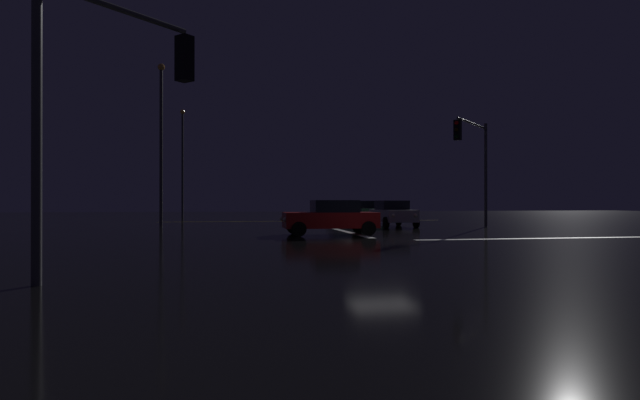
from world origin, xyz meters
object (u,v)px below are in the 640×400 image
(sedan_gray, at_px, (341,210))
(sedan_red_crossing, at_px, (331,217))
(traffic_signal_sw, at_px, (112,81))
(sedan_silver, at_px, (392,213))
(sedan_green, at_px, (366,211))
(traffic_signal_ne, at_px, (474,152))
(streetlamp_left_far, at_px, (183,156))
(streetlamp_left_near, at_px, (161,133))

(sedan_gray, bearing_deg, sedan_red_crossing, -103.75)
(traffic_signal_sw, bearing_deg, sedan_silver, 57.33)
(sedan_silver, relative_size, sedan_green, 1.00)
(sedan_gray, relative_size, traffic_signal_ne, 0.71)
(sedan_red_crossing, bearing_deg, streetlamp_left_far, 108.09)
(sedan_gray, height_order, traffic_signal_ne, traffic_signal_ne)
(sedan_green, xyz_separation_m, streetlamp_left_near, (-13.98, -2.56, 4.98))
(traffic_signal_ne, bearing_deg, streetlamp_left_far, 128.02)
(sedan_silver, bearing_deg, sedan_green, 89.15)
(sedan_silver, distance_m, streetlamp_left_near, 15.21)
(sedan_red_crossing, height_order, traffic_signal_sw, traffic_signal_sw)
(sedan_red_crossing, relative_size, streetlamp_left_near, 0.43)
(sedan_green, relative_size, streetlamp_left_far, 0.43)
(streetlamp_left_near, bearing_deg, sedan_green, 10.38)
(sedan_green, distance_m, streetlamp_left_near, 15.06)
(traffic_signal_ne, relative_size, streetlamp_left_far, 0.61)
(sedan_gray, relative_size, traffic_signal_sw, 0.75)
(sedan_red_crossing, bearing_deg, traffic_signal_sw, -120.12)
(sedan_green, relative_size, sedan_gray, 1.00)
(traffic_signal_ne, bearing_deg, sedan_gray, 105.05)
(sedan_green, height_order, traffic_signal_sw, traffic_signal_sw)
(sedan_gray, height_order, traffic_signal_sw, traffic_signal_sw)
(sedan_red_crossing, distance_m, traffic_signal_sw, 14.18)
(sedan_silver, xyz_separation_m, traffic_signal_sw, (-12.13, -18.92, 3.14))
(sedan_green, bearing_deg, sedan_red_crossing, -111.81)
(sedan_green, height_order, sedan_gray, same)
(sedan_red_crossing, bearing_deg, traffic_signal_ne, 23.86)
(sedan_green, distance_m, sedan_gray, 6.45)
(sedan_green, distance_m, sedan_red_crossing, 14.22)
(traffic_signal_sw, xyz_separation_m, streetlamp_left_near, (-1.76, 22.60, 1.84))
(streetlamp_left_near, bearing_deg, traffic_signal_ne, -20.59)
(sedan_gray, bearing_deg, traffic_signal_ne, -74.95)
(sedan_silver, distance_m, traffic_signal_ne, 5.95)
(sedan_silver, bearing_deg, sedan_gray, 91.74)
(sedan_gray, xyz_separation_m, streetlamp_left_far, (-13.51, 7.01, 4.94))
(sedan_green, relative_size, traffic_signal_sw, 0.75)
(streetlamp_left_near, bearing_deg, sedan_gray, 33.65)
(sedan_silver, height_order, sedan_gray, same)
(streetlamp_left_near, bearing_deg, traffic_signal_sw, -85.55)
(sedan_gray, bearing_deg, streetlamp_left_far, 152.57)
(sedan_silver, distance_m, traffic_signal_sw, 22.69)
(traffic_signal_sw, bearing_deg, streetlamp_left_far, 92.61)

